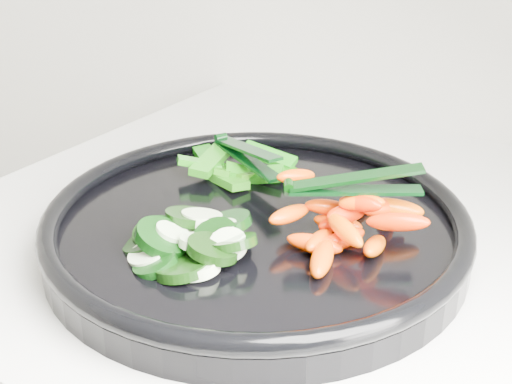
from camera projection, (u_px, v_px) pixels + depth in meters
The scene contains 6 objects.
veggie_tray at pixel (256, 227), 0.63m from camera, with size 0.46×0.46×0.04m.
cucumber_pile at pixel (186, 239), 0.58m from camera, with size 0.13×0.12×0.04m.
carrot_pile at pixel (349, 221), 0.59m from camera, with size 0.15×0.16×0.05m.
pepper_pile at pixel (237, 168), 0.71m from camera, with size 0.13×0.10×0.03m.
tong_carrot at pixel (351, 184), 0.58m from camera, with size 0.10×0.08×0.02m.
tong_pepper at pixel (245, 153), 0.70m from camera, with size 0.11×0.06×0.02m.
Camera 1 is at (-0.39, 1.18, 1.26)m, focal length 50.00 mm.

